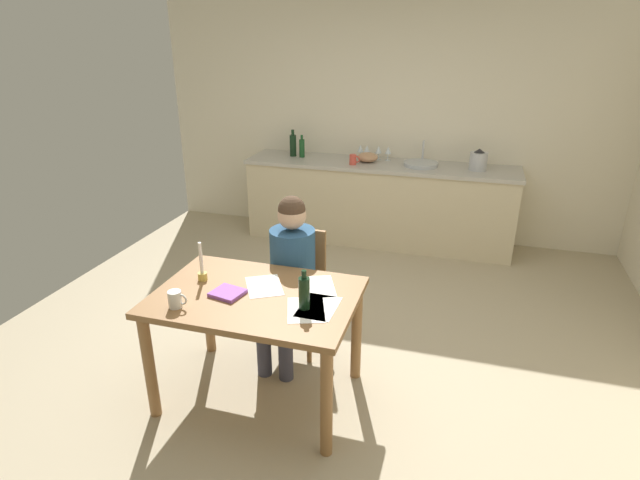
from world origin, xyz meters
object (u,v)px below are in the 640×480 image
person_seated (290,269)px  wine_glass_back_left (367,149)px  coffee_mug (176,299)px  teacup_on_counter (353,160)px  sink_unit (421,164)px  stovetop_kettle (478,160)px  dining_table (256,310)px  chair_at_table (297,283)px  candlestick (202,270)px  wine_glass_near_sink (388,151)px  wine_glass_back_right (360,149)px  wine_glass_by_kettle (379,150)px  book_magazine (228,293)px  bottle_oil (293,145)px  bottle_vinegar (302,148)px  wine_bottle_on_table (304,293)px

person_seated → wine_glass_back_left: person_seated is taller
coffee_mug → person_seated: bearing=62.9°
teacup_on_counter → person_seated: bearing=-88.3°
person_seated → sink_unit: 2.45m
stovetop_kettle → teacup_on_counter: (-1.27, -0.15, -0.04)m
dining_table → chair_at_table: bearing=87.1°
coffee_mug → candlestick: candlestick is taller
stovetop_kettle → coffee_mug: bearing=-117.3°
wine_glass_near_sink → wine_glass_back_right: size_ratio=1.00×
wine_glass_by_kettle → wine_glass_back_left: 0.13m
candlestick → teacup_on_counter: size_ratio=2.27×
book_magazine → wine_glass_by_kettle: bearing=95.7°
person_seated → dining_table: bearing=-93.4°
coffee_mug → bottle_oil: bottle_oil is taller
dining_table → bottle_vinegar: bearing=103.0°
dining_table → candlestick: 0.45m
chair_at_table → teacup_on_counter: 2.10m
wine_glass_back_right → person_seated: bearing=-88.8°
bottle_oil → teacup_on_counter: 0.78m
sink_unit → stovetop_kettle: (0.58, -0.00, 0.08)m
chair_at_table → wine_glass_back_right: wine_glass_back_right is taller
book_magazine → wine_glass_by_kettle: wine_glass_by_kettle is taller
chair_at_table → wine_bottle_on_table: wine_bottle_on_table is taller
bottle_vinegar → wine_glass_back_left: bearing=9.9°
dining_table → coffee_mug: 0.50m
wine_glass_by_kettle → person_seated: bearing=-93.5°
person_seated → coffee_mug: 0.90m
sink_unit → wine_glass_back_right: size_ratio=2.34×
coffee_mug → dining_table: bearing=36.3°
wine_glass_by_kettle → wine_glass_back_right: 0.20m
person_seated → stovetop_kettle: person_seated is taller
book_magazine → wine_glass_near_sink: 3.11m
dining_table → person_seated: (0.03, 0.52, 0.04)m
coffee_mug → wine_bottle_on_table: size_ratio=0.49×
chair_at_table → person_seated: size_ratio=0.74×
candlestick → wine_glass_back_left: wine_glass_back_left is taller
wine_glass_back_left → wine_glass_back_right: size_ratio=1.00×
chair_at_table → teacup_on_counter: (-0.07, 2.05, 0.46)m
dining_table → wine_glass_by_kettle: (0.18, 3.02, 0.37)m
teacup_on_counter → wine_glass_by_kettle: bearing=54.4°
sink_unit → bottle_oil: bottle_oil is taller
wine_bottle_on_table → wine_glass_back_left: wine_glass_back_left is taller
sink_unit → bottle_vinegar: bearing=179.1°
candlestick → coffee_mug: bearing=-86.3°
wine_glass_by_kettle → teacup_on_counter: 0.37m
wine_glass_back_right → teacup_on_counter: 0.30m
bottle_vinegar → sink_unit: bearing=-0.9°
coffee_mug → wine_glass_by_kettle: size_ratio=0.77×
wine_glass_back_left → wine_glass_back_right: same height
coffee_mug → wine_glass_near_sink: (0.67, 3.29, 0.21)m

